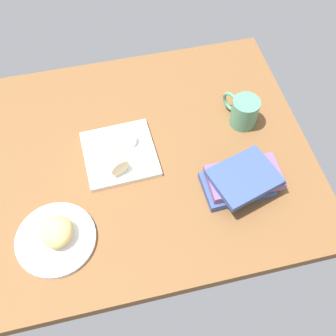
{
  "coord_description": "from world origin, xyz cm",
  "views": [
    {
      "loc": [
        7.52,
        73.59,
        112.17
      ],
      "look_at": [
        -7.62,
        8.69,
        7.0
      ],
      "focal_mm": 43.53,
      "sensor_mm": 36.0,
      "label": 1
    }
  ],
  "objects_px": {
    "round_plate": "(56,239)",
    "square_plate": "(120,154)",
    "book_stack": "(242,180)",
    "sauce_cup": "(129,140)",
    "coffee_mug": "(244,111)",
    "breakfast_wrap": "(110,155)",
    "scone_pastry": "(57,232)"
  },
  "relations": [
    {
      "from": "book_stack",
      "to": "scone_pastry",
      "type": "bearing_deg",
      "value": 4.71
    },
    {
      "from": "sauce_cup",
      "to": "book_stack",
      "type": "xyz_separation_m",
      "value": [
        -0.3,
        0.23,
        0.01
      ]
    },
    {
      "from": "breakfast_wrap",
      "to": "sauce_cup",
      "type": "bearing_deg",
      "value": 17.39
    },
    {
      "from": "scone_pastry",
      "to": "book_stack",
      "type": "relative_size",
      "value": 0.42
    },
    {
      "from": "scone_pastry",
      "to": "coffee_mug",
      "type": "distance_m",
      "value": 0.7
    },
    {
      "from": "square_plate",
      "to": "book_stack",
      "type": "relative_size",
      "value": 0.95
    },
    {
      "from": "square_plate",
      "to": "book_stack",
      "type": "distance_m",
      "value": 0.39
    },
    {
      "from": "book_stack",
      "to": "breakfast_wrap",
      "type": "bearing_deg",
      "value": -24.86
    },
    {
      "from": "scone_pastry",
      "to": "breakfast_wrap",
      "type": "height_order",
      "value": "breakfast_wrap"
    },
    {
      "from": "square_plate",
      "to": "coffee_mug",
      "type": "xyz_separation_m",
      "value": [
        -0.42,
        -0.04,
        0.04
      ]
    },
    {
      "from": "round_plate",
      "to": "square_plate",
      "type": "xyz_separation_m",
      "value": [
        -0.22,
        -0.25,
        0.0
      ]
    },
    {
      "from": "scone_pastry",
      "to": "sauce_cup",
      "type": "distance_m",
      "value": 0.37
    },
    {
      "from": "round_plate",
      "to": "breakfast_wrap",
      "type": "distance_m",
      "value": 0.3
    },
    {
      "from": "round_plate",
      "to": "coffee_mug",
      "type": "bearing_deg",
      "value": -155.86
    },
    {
      "from": "round_plate",
      "to": "coffee_mug",
      "type": "xyz_separation_m",
      "value": [
        -0.65,
        -0.29,
        0.04
      ]
    },
    {
      "from": "sauce_cup",
      "to": "breakfast_wrap",
      "type": "xyz_separation_m",
      "value": [
        0.07,
        0.06,
        0.02
      ]
    },
    {
      "from": "square_plate",
      "to": "sauce_cup",
      "type": "bearing_deg",
      "value": -140.23
    },
    {
      "from": "round_plate",
      "to": "scone_pastry",
      "type": "height_order",
      "value": "scone_pastry"
    },
    {
      "from": "breakfast_wrap",
      "to": "coffee_mug",
      "type": "height_order",
      "value": "coffee_mug"
    },
    {
      "from": "sauce_cup",
      "to": "breakfast_wrap",
      "type": "height_order",
      "value": "breakfast_wrap"
    },
    {
      "from": "round_plate",
      "to": "square_plate",
      "type": "bearing_deg",
      "value": -132.28
    },
    {
      "from": "round_plate",
      "to": "breakfast_wrap",
      "type": "xyz_separation_m",
      "value": [
        -0.19,
        -0.22,
        0.04
      ]
    },
    {
      "from": "round_plate",
      "to": "book_stack",
      "type": "distance_m",
      "value": 0.56
    },
    {
      "from": "scone_pastry",
      "to": "breakfast_wrap",
      "type": "distance_m",
      "value": 0.28
    },
    {
      "from": "scone_pastry",
      "to": "sauce_cup",
      "type": "relative_size",
      "value": 2.04
    },
    {
      "from": "sauce_cup",
      "to": "coffee_mug",
      "type": "xyz_separation_m",
      "value": [
        -0.39,
        -0.01,
        0.02
      ]
    },
    {
      "from": "coffee_mug",
      "to": "square_plate",
      "type": "bearing_deg",
      "value": 5.97
    },
    {
      "from": "square_plate",
      "to": "coffee_mug",
      "type": "distance_m",
      "value": 0.43
    },
    {
      "from": "round_plate",
      "to": "coffee_mug",
      "type": "relative_size",
      "value": 1.69
    },
    {
      "from": "round_plate",
      "to": "book_stack",
      "type": "bearing_deg",
      "value": -174.98
    },
    {
      "from": "square_plate",
      "to": "scone_pastry",
      "type": "bearing_deg",
      "value": 48.76
    },
    {
      "from": "sauce_cup",
      "to": "coffee_mug",
      "type": "height_order",
      "value": "coffee_mug"
    }
  ]
}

